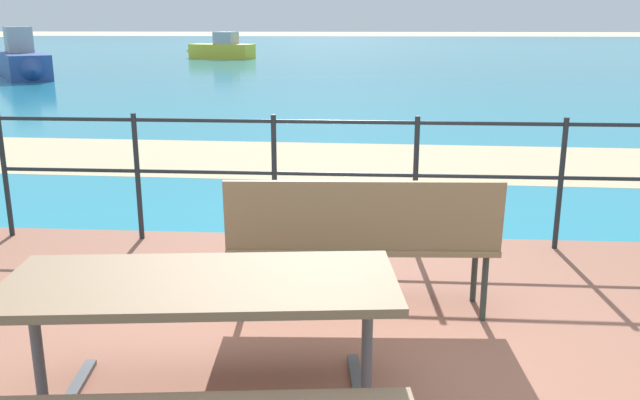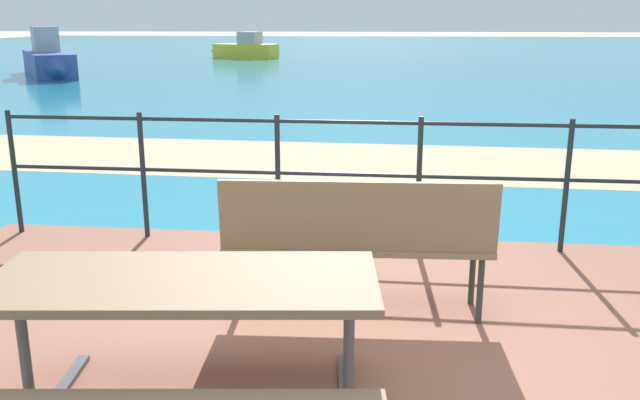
{
  "view_description": "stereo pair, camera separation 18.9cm",
  "coord_description": "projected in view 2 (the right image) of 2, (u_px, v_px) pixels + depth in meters",
  "views": [
    {
      "loc": [
        0.2,
        -3.05,
        1.9
      ],
      "look_at": [
        -0.15,
        1.71,
        0.62
      ],
      "focal_mm": 37.54,
      "sensor_mm": 36.0,
      "label": 1
    },
    {
      "loc": [
        0.38,
        -3.04,
        1.9
      ],
      "look_at": [
        -0.15,
        1.71,
        0.62
      ],
      "focal_mm": 37.54,
      "sensor_mm": 36.0,
      "label": 2
    }
  ],
  "objects": [
    {
      "name": "beach_strip",
      "position": [
        367.0,
        161.0,
        9.37
      ],
      "size": [
        54.05,
        4.09,
        0.01
      ],
      "primitive_type": "cube",
      "rotation": [
        0.0,
        0.0,
        -0.03
      ],
      "color": "tan",
      "rests_on": "ground"
    },
    {
      "name": "sea_water",
      "position": [
        391.0,
        52.0,
        41.83
      ],
      "size": [
        90.0,
        90.0,
        0.01
      ],
      "primitive_type": "cube",
      "color": "teal",
      "rests_on": "ground"
    },
    {
      "name": "boat_mid",
      "position": [
        48.0,
        61.0,
        23.54
      ],
      "size": [
        3.9,
        5.13,
        1.7
      ],
      "rotation": [
        0.0,
        0.0,
        5.3
      ],
      "color": "#2D478C",
      "rests_on": "sea_water"
    },
    {
      "name": "boat_near",
      "position": [
        245.0,
        49.0,
        34.88
      ],
      "size": [
        3.84,
        2.06,
        1.35
      ],
      "rotation": [
        0.0,
        0.0,
        2.9
      ],
      "color": "yellow",
      "rests_on": "sea_water"
    },
    {
      "name": "railing_fence",
      "position": [
        348.0,
        165.0,
        5.55
      ],
      "size": [
        5.94,
        0.04,
        1.1
      ],
      "color": "#1E2328",
      "rests_on": "patio_paving"
    },
    {
      "name": "picnic_table",
      "position": [
        185.0,
        316.0,
        2.95
      ],
      "size": [
        1.84,
        1.55,
        0.77
      ],
      "rotation": [
        0.0,
        0.0,
        0.11
      ],
      "color": "#7A6047",
      "rests_on": "patio_paving"
    },
    {
      "name": "patio_paving",
      "position": [
        312.0,
        397.0,
        3.44
      ],
      "size": [
        6.4,
        5.2,
        0.06
      ],
      "primitive_type": "cube",
      "color": "#935B47",
      "rests_on": "ground"
    },
    {
      "name": "park_bench",
      "position": [
        357.0,
        234.0,
        4.18
      ],
      "size": [
        1.72,
        0.51,
        0.92
      ],
      "rotation": [
        0.0,
        0.0,
        3.2
      ],
      "color": "#8C704C",
      "rests_on": "patio_paving"
    }
  ]
}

